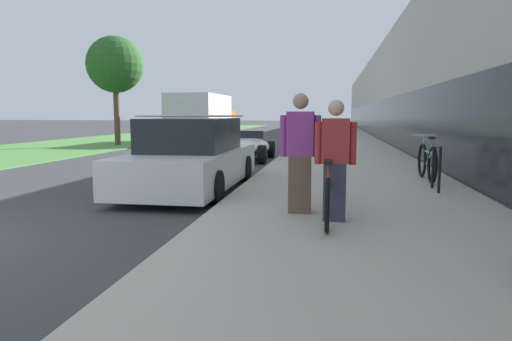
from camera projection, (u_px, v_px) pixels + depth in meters
sidewalk_slab at (340, 142)px, 24.49m from camera, size 4.43×70.00×0.15m
storefront_facade at (448, 96)px, 30.80m from camera, size 10.01×70.00×5.63m
lawn_strip at (139, 137)px, 30.57m from camera, size 7.31×70.00×0.03m
tandem_bicycle at (328, 189)px, 6.43m from camera, size 0.52×2.72×0.84m
person_rider at (335, 161)px, 6.01m from camera, size 0.54×0.21×1.60m
person_bystander at (300, 153)px, 6.51m from camera, size 0.58×0.23×1.71m
bike_rack_hoop at (436, 163)px, 8.42m from camera, size 0.05×0.60×0.84m
cruiser_bike_nearest at (427, 162)px, 9.75m from camera, size 0.52×1.84×0.96m
parked_sedan_curbside at (192, 158)px, 9.36m from camera, size 1.94×4.65×1.54m
vintage_roadster_curbside at (245, 148)px, 15.54m from camera, size 1.74×3.81×0.99m
moving_truck at (203, 118)px, 26.37m from camera, size 2.55×7.09×2.66m
street_tree_far at (115, 65)px, 22.44m from camera, size 2.77×2.77×5.38m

